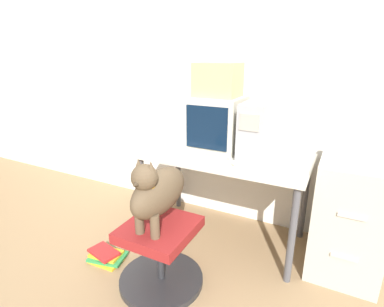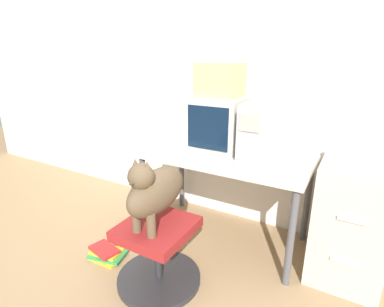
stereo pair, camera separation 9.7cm
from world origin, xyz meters
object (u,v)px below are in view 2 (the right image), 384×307
dog (155,190)px  cardboard_box (220,80)px  office_chair (158,253)px  filing_cabinet (350,221)px  pc_tower (259,129)px  crt_monitor (219,123)px  keyboard (201,157)px  book_stack_floor (106,253)px

dog → cardboard_box: (0.03, 0.87, 0.62)m
office_chair → filing_cabinet: bearing=33.9°
pc_tower → dog: (-0.40, -0.83, -0.27)m
crt_monitor → keyboard: size_ratio=1.08×
crt_monitor → dog: size_ratio=0.81×
crt_monitor → pc_tower: size_ratio=0.90×
keyboard → book_stack_floor: size_ratio=1.31×
filing_cabinet → book_stack_floor: (-1.63, -0.75, -0.39)m
crt_monitor → cardboard_box: (0.00, 0.00, 0.35)m
crt_monitor → pc_tower: (0.36, -0.04, -0.00)m
filing_cabinet → book_stack_floor: bearing=-155.2°
dog → book_stack_floor: dog is taller
crt_monitor → keyboard: (0.01, -0.32, -0.21)m
office_chair → crt_monitor: bearing=87.7°
filing_cabinet → cardboard_box: cardboard_box is taller
keyboard → book_stack_floor: bearing=-135.7°
pc_tower → keyboard: (-0.35, -0.28, -0.20)m
pc_tower → book_stack_floor: pc_tower is taller
pc_tower → book_stack_floor: size_ratio=1.58×
crt_monitor → keyboard: bearing=-88.4°
office_chair → dog: bearing=-90.0°
cardboard_box → filing_cabinet: bearing=-6.0°
crt_monitor → pc_tower: bearing=-5.8°
keyboard → book_stack_floor: 1.07m
crt_monitor → pc_tower: 0.36m
dog → filing_cabinet: size_ratio=0.63×
cardboard_box → dog: bearing=-92.3°
pc_tower → book_stack_floor: (-0.91, -0.82, -0.94)m
dog → filing_cabinet: 1.38m
pc_tower → dog: 0.96m
filing_cabinet → cardboard_box: bearing=174.0°
crt_monitor → dog: crt_monitor is taller
office_chair → cardboard_box: size_ratio=1.69×
dog → book_stack_floor: 0.84m
pc_tower → office_chair: (-0.40, -0.82, -0.75)m
book_stack_floor → dog: bearing=-0.7°
crt_monitor → keyboard: 0.38m
keyboard → cardboard_box: 0.65m
keyboard → book_stack_floor: keyboard is taller
keyboard → filing_cabinet: bearing=11.1°
pc_tower → dog: bearing=-115.5°
crt_monitor → dog: (-0.03, -0.87, -0.27)m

